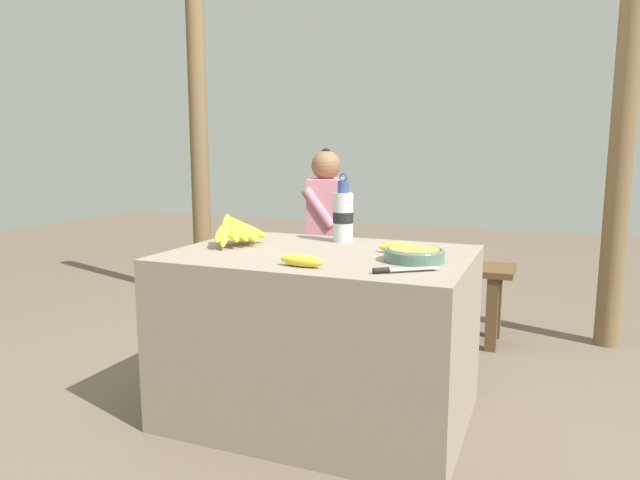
% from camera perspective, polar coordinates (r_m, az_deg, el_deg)
% --- Properties ---
extents(ground_plane, '(12.00, 12.00, 0.00)m').
position_cam_1_polar(ground_plane, '(2.49, 0.08, -16.96)').
color(ground_plane, brown).
extents(market_counter, '(1.17, 0.82, 0.69)m').
position_cam_1_polar(market_counter, '(2.36, 0.09, -9.45)').
color(market_counter, gray).
rests_on(market_counter, ground_plane).
extents(banana_bunch_ripe, '(0.19, 0.32, 0.15)m').
position_cam_1_polar(banana_bunch_ripe, '(2.45, -8.38, 1.05)').
color(banana_bunch_ripe, '#4C381E').
rests_on(banana_bunch_ripe, market_counter).
extents(serving_bowl, '(0.22, 0.22, 0.05)m').
position_cam_1_polar(serving_bowl, '(2.12, 9.37, -1.39)').
color(serving_bowl, '#4C6B5B').
rests_on(serving_bowl, market_counter).
extents(water_bottle, '(0.09, 0.09, 0.30)m').
position_cam_1_polar(water_bottle, '(2.52, 2.32, 2.46)').
color(water_bottle, silver).
rests_on(water_bottle, market_counter).
extents(loose_banana_front, '(0.17, 0.06, 0.04)m').
position_cam_1_polar(loose_banana_front, '(1.99, -1.85, -2.09)').
color(loose_banana_front, yellow).
rests_on(loose_banana_front, market_counter).
extents(loose_banana_side, '(0.19, 0.07, 0.04)m').
position_cam_1_polar(loose_banana_side, '(2.27, 8.23, -0.78)').
color(loose_banana_side, yellow).
rests_on(loose_banana_side, market_counter).
extents(knife, '(0.20, 0.16, 0.02)m').
position_cam_1_polar(knife, '(1.92, 7.65, -2.96)').
color(knife, '#BCBCC1').
rests_on(knife, market_counter).
extents(wooden_bench, '(1.68, 0.32, 0.44)m').
position_cam_1_polar(wooden_bench, '(3.47, 4.88, -2.93)').
color(wooden_bench, brown).
rests_on(wooden_bench, ground_plane).
extents(seated_vendor, '(0.46, 0.43, 1.10)m').
position_cam_1_polar(seated_vendor, '(3.49, -0.20, 1.54)').
color(seated_vendor, '#232328').
rests_on(seated_vendor, ground_plane).
extents(banana_bunch_green, '(0.17, 0.30, 0.13)m').
position_cam_1_polar(banana_bunch_green, '(3.34, 13.06, -1.33)').
color(banana_bunch_green, '#4C381E').
rests_on(banana_bunch_green, wooden_bench).
extents(support_post_near, '(0.13, 0.13, 2.29)m').
position_cam_1_polar(support_post_near, '(4.19, -12.00, 9.57)').
color(support_post_near, brown).
rests_on(support_post_near, ground_plane).
extents(support_post_far, '(0.13, 0.13, 2.29)m').
position_cam_1_polar(support_post_far, '(3.50, 27.97, 8.84)').
color(support_post_far, brown).
rests_on(support_post_far, ground_plane).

